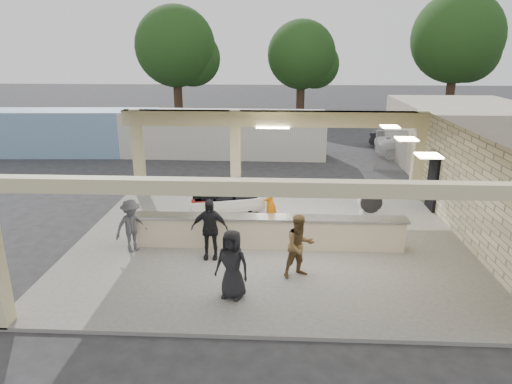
# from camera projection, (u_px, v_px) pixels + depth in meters

# --- Properties ---
(ground) EXTENTS (120.00, 120.00, 0.00)m
(ground) POSITION_uv_depth(u_px,v_px,m) (269.00, 243.00, 14.42)
(ground) COLOR #262628
(ground) RESTS_ON ground
(pavilion) EXTENTS (12.01, 10.00, 3.55)m
(pavilion) POSITION_uv_depth(u_px,v_px,m) (277.00, 196.00, 14.63)
(pavilion) COLOR slate
(pavilion) RESTS_ON ground
(baggage_counter) EXTENTS (8.20, 0.58, 0.98)m
(baggage_counter) POSITION_uv_depth(u_px,v_px,m) (269.00, 232.00, 13.77)
(baggage_counter) COLOR beige
(baggage_counter) RESTS_ON pavilion
(luggage_cart) EXTENTS (2.81, 2.16, 1.45)m
(luggage_cart) POSITION_uv_depth(u_px,v_px,m) (224.00, 198.00, 15.85)
(luggage_cart) COLOR silver
(luggage_cart) RESTS_ON pavilion
(drum_fan) EXTENTS (0.88, 0.48, 0.97)m
(drum_fan) POSITION_uv_depth(u_px,v_px,m) (370.00, 202.00, 16.30)
(drum_fan) COLOR silver
(drum_fan) RESTS_ON pavilion
(baggage_handler) EXTENTS (0.35, 0.63, 1.71)m
(baggage_handler) POSITION_uv_depth(u_px,v_px,m) (270.00, 203.00, 15.18)
(baggage_handler) COLOR orange
(baggage_handler) RESTS_ON pavilion
(passenger_a) EXTENTS (0.91, 0.70, 1.72)m
(passenger_a) POSITION_uv_depth(u_px,v_px,m) (300.00, 246.00, 11.90)
(passenger_a) COLOR brown
(passenger_a) RESTS_ON pavilion
(passenger_b) EXTENTS (1.06, 0.41, 1.79)m
(passenger_b) POSITION_uv_depth(u_px,v_px,m) (209.00, 229.00, 12.92)
(passenger_b) COLOR black
(passenger_b) RESTS_ON pavilion
(passenger_c) EXTENTS (1.00, 0.98, 1.60)m
(passenger_c) POSITION_uv_depth(u_px,v_px,m) (132.00, 226.00, 13.39)
(passenger_c) COLOR #444448
(passenger_c) RESTS_ON pavilion
(passenger_d) EXTENTS (0.91, 0.60, 1.74)m
(passenger_d) POSITION_uv_depth(u_px,v_px,m) (232.00, 264.00, 10.90)
(passenger_d) COLOR black
(passenger_d) RESTS_ON pavilion
(car_white_a) EXTENTS (4.66, 2.44, 1.29)m
(car_white_a) POSITION_uv_depth(u_px,v_px,m) (418.00, 146.00, 25.26)
(car_white_a) COLOR white
(car_white_a) RESTS_ON ground
(car_white_b) EXTENTS (4.34, 3.00, 1.28)m
(car_white_b) POSITION_uv_depth(u_px,v_px,m) (455.00, 140.00, 26.74)
(car_white_b) COLOR white
(car_white_b) RESTS_ON ground
(car_dark) EXTENTS (4.05, 2.72, 1.27)m
(car_dark) POSITION_uv_depth(u_px,v_px,m) (404.00, 138.00, 27.30)
(car_dark) COLOR black
(car_dark) RESTS_ON ground
(container_white) EXTENTS (11.62, 2.50, 2.51)m
(container_white) POSITION_uv_depth(u_px,v_px,m) (220.00, 134.00, 25.33)
(container_white) COLOR silver
(container_white) RESTS_ON ground
(container_blue) EXTENTS (9.79, 2.82, 2.52)m
(container_blue) POSITION_uv_depth(u_px,v_px,m) (70.00, 133.00, 25.68)
(container_blue) COLOR #7FA4CC
(container_blue) RESTS_ON ground
(fence) EXTENTS (12.06, 0.06, 2.03)m
(fence) POSITION_uv_depth(u_px,v_px,m) (500.00, 151.00, 22.12)
(fence) COLOR gray
(fence) RESTS_ON ground
(tree_left) EXTENTS (6.60, 6.30, 9.00)m
(tree_left) POSITION_uv_depth(u_px,v_px,m) (180.00, 50.00, 36.03)
(tree_left) COLOR #382619
(tree_left) RESTS_ON ground
(tree_mid) EXTENTS (6.00, 5.60, 8.00)m
(tree_mid) POSITION_uv_depth(u_px,v_px,m) (305.00, 58.00, 37.64)
(tree_mid) COLOR #382619
(tree_mid) RESTS_ON ground
(tree_right) EXTENTS (7.20, 7.00, 10.00)m
(tree_right) POSITION_uv_depth(u_px,v_px,m) (460.00, 42.00, 35.72)
(tree_right) COLOR #382619
(tree_right) RESTS_ON ground
(adjacent_building) EXTENTS (6.00, 8.00, 3.20)m
(adjacent_building) POSITION_uv_depth(u_px,v_px,m) (463.00, 136.00, 22.97)
(adjacent_building) COLOR beige
(adjacent_building) RESTS_ON ground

